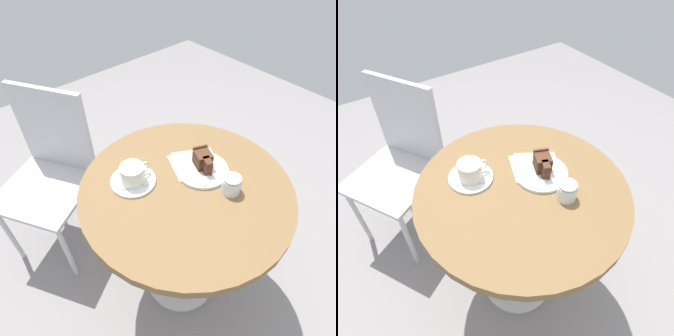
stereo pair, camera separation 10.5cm
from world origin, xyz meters
The scene contains 11 objects.
ground_plane centered at (0.00, 0.00, -0.01)m, with size 4.40×4.40×0.01m, color gray.
cafe_table centered at (0.00, 0.00, 0.58)m, with size 0.75×0.75×0.69m.
saucer centered at (-0.12, 0.14, 0.70)m, with size 0.16×0.16×0.01m.
coffee_cup centered at (-0.12, 0.14, 0.74)m, with size 0.12×0.08×0.07m.
teaspoon centered at (-0.16, 0.12, 0.71)m, with size 0.10×0.06×0.00m.
cake_plate centered at (0.10, 0.02, 0.70)m, with size 0.19×0.19×0.01m.
cake_slice centered at (0.11, 0.03, 0.74)m, with size 0.08×0.10×0.07m.
fork centered at (0.08, -0.02, 0.71)m, with size 0.13×0.06×0.00m.
napkin centered at (0.10, 0.06, 0.70)m, with size 0.22×0.22×0.00m.
cafe_chair centered at (-0.25, 0.64, 0.50)m, with size 0.52×0.52×0.85m.
sugar_pot centered at (0.10, -0.11, 0.73)m, with size 0.07×0.07×0.07m.
Camera 1 is at (-0.51, -0.48, 1.47)m, focal length 32.00 mm.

